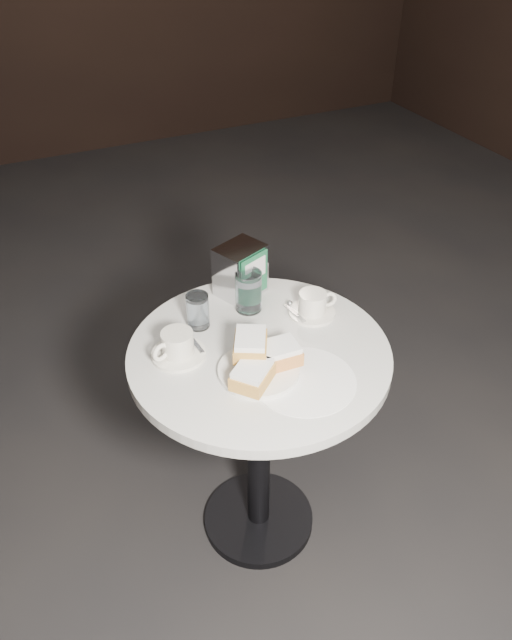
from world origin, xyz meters
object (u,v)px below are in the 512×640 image
object	(u,v)px
cafe_table	(259,404)
water_glass_right	(249,292)
napkin_dispenser	(241,270)
coffee_cup_left	(177,346)
coffee_cup_right	(313,305)
water_glass_left	(198,311)
beignet_plate	(260,362)

from	to	relation	value
cafe_table	water_glass_right	world-z (taller)	water_glass_right
napkin_dispenser	coffee_cup_left	bearing A→B (deg)	-165.88
cafe_table	coffee_cup_right	xyz separation A→B (m)	(0.21, 0.08, 0.23)
coffee_cup_right	water_glass_left	xyz separation A→B (m)	(-0.31, 0.09, 0.02)
coffee_cup_left	cafe_table	bearing A→B (deg)	-38.50
beignet_plate	water_glass_right	world-z (taller)	water_glass_right
water_glass_left	water_glass_right	xyz separation A→B (m)	(0.16, 0.01, 0.01)
beignet_plate	napkin_dispenser	distance (m)	0.37
water_glass_left	napkin_dispenser	world-z (taller)	napkin_dispenser
cafe_table	water_glass_right	xyz separation A→B (m)	(0.05, 0.18, 0.26)
water_glass_right	napkin_dispenser	distance (m)	0.09
water_glass_right	napkin_dispenser	xyz separation A→B (m)	(0.01, 0.08, 0.02)
water_glass_right	water_glass_left	bearing A→B (deg)	-174.93
beignet_plate	coffee_cup_right	xyz separation A→B (m)	(0.25, 0.17, -0.01)
cafe_table	coffee_cup_left	distance (m)	0.31
coffee_cup_left	water_glass_right	bearing A→B (deg)	4.21
water_glass_right	cafe_table	bearing A→B (deg)	-106.27
coffee_cup_left	napkin_dispenser	distance (m)	0.34
cafe_table	napkin_dispenser	bearing A→B (deg)	75.82
coffee_cup_left	beignet_plate	bearing A→B (deg)	-62.62
water_glass_left	water_glass_right	distance (m)	0.16
cafe_table	water_glass_left	size ratio (longest dim) A/B	7.38
beignet_plate	water_glass_left	bearing A→B (deg)	105.18
cafe_table	water_glass_right	bearing A→B (deg)	73.73
coffee_cup_left	water_glass_right	xyz separation A→B (m)	(0.26, 0.11, 0.03)
cafe_table	beignet_plate	xyz separation A→B (m)	(-0.04, -0.08, 0.24)
coffee_cup_left	napkin_dispenser	size ratio (longest dim) A/B	1.13
cafe_table	coffee_cup_left	size ratio (longest dim) A/B	4.06
coffee_cup_right	water_glass_right	world-z (taller)	water_glass_right
coffee_cup_right	water_glass_right	distance (m)	0.19
coffee_cup_right	water_glass_right	bearing A→B (deg)	155.88
cafe_table	water_glass_left	bearing A→B (deg)	122.34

